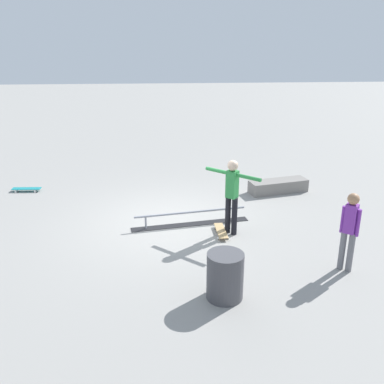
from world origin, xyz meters
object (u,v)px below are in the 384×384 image
bystander_purple_shirt (350,228)px  trash_bin (225,276)px  grind_rail (191,219)px  skater_main (232,192)px  loose_skateboard_teal (27,189)px  skate_ledge (278,186)px  skateboard_main (221,231)px

bystander_purple_shirt → trash_bin: (2.40, 0.74, -0.47)m
grind_rail → skater_main: skater_main is taller
grind_rail → bystander_purple_shirt: size_ratio=1.80×
skater_main → loose_skateboard_teal: (5.37, -3.12, -0.92)m
bystander_purple_shirt → loose_skateboard_teal: bystander_purple_shirt is taller
grind_rail → skate_ledge: bearing=-151.6°
skate_ledge → skateboard_main: size_ratio=2.05×
skateboard_main → skate_ledge: bearing=-39.4°
bystander_purple_shirt → skate_ledge: bearing=132.0°
skater_main → skateboard_main: size_ratio=2.11×
skate_ledge → skateboard_main: 3.25m
skateboard_main → loose_skateboard_teal: bearing=56.5°
loose_skateboard_teal → bystander_purple_shirt: bearing=-31.0°
grind_rail → skater_main: (-0.87, 0.53, 0.85)m
skater_main → bystander_purple_shirt: bearing=179.1°
grind_rail → loose_skateboard_teal: bearing=-39.5°
loose_skateboard_teal → skater_main: bearing=-27.4°
grind_rail → skateboard_main: size_ratio=3.46×
loose_skateboard_teal → grind_rail: bearing=-27.2°
grind_rail → skater_main: size_ratio=1.64×
grind_rail → bystander_purple_shirt: 3.66m
grind_rail → skateboard_main: (-0.65, 0.55, -0.07)m
grind_rail → skater_main: 1.32m
grind_rail → trash_bin: bearing=87.7°
grind_rail → trash_bin: (-0.38, 3.00, 0.27)m
skateboard_main → bystander_purple_shirt: size_ratio=0.52×
skateboard_main → bystander_purple_shirt: bearing=-131.0°
skateboard_main → skater_main: bearing=-86.4°
grind_rail → skateboard_main: bearing=130.1°
skateboard_main → loose_skateboard_teal: size_ratio=1.00×
skateboard_main → loose_skateboard_teal: same height
skate_ledge → bystander_purple_shirt: size_ratio=1.07×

